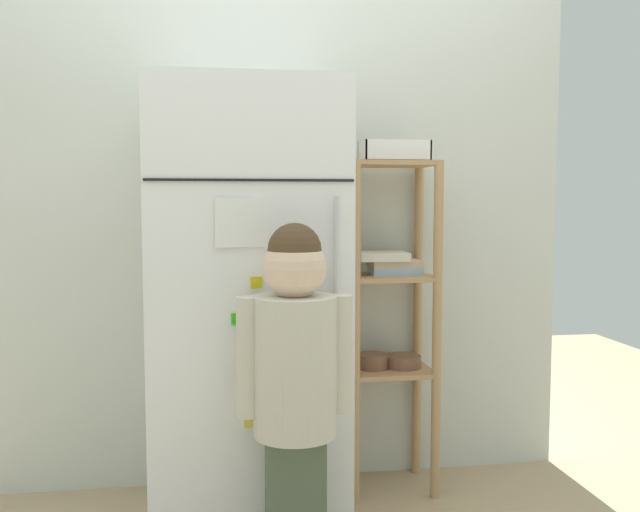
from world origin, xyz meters
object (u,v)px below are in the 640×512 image
at_px(child_standing, 295,365).
at_px(pantry_shelf_unit, 389,304).
at_px(refrigerator, 247,305).
at_px(fruit_bin, 394,152).

distance_m(child_standing, pantry_shelf_unit, 0.74).
xyz_separation_m(refrigerator, fruit_bin, (0.58, 0.17, 0.56)).
bearing_deg(child_standing, refrigerator, 105.45).
relative_size(pantry_shelf_unit, fruit_bin, 5.02).
bearing_deg(refrigerator, pantry_shelf_unit, 15.55).
xyz_separation_m(child_standing, fruit_bin, (0.46, 0.61, 0.68)).
height_order(child_standing, pantry_shelf_unit, pantry_shelf_unit).
xyz_separation_m(pantry_shelf_unit, fruit_bin, (0.02, 0.01, 0.59)).
bearing_deg(refrigerator, fruit_bin, 16.34).
height_order(refrigerator, child_standing, refrigerator).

